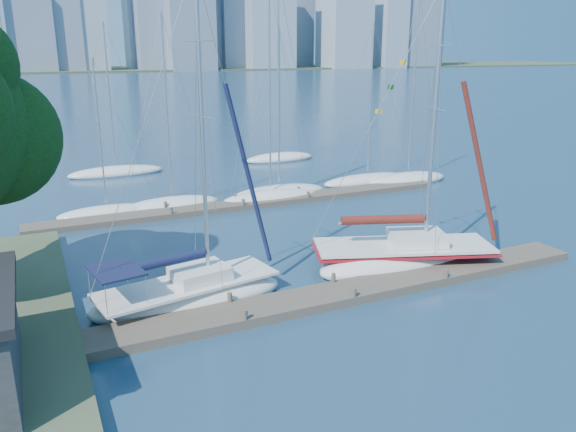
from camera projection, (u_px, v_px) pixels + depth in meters
name	position (u px, v px, depth m)	size (l,w,h in m)	color
ground	(343.00, 297.00, 25.00)	(700.00, 700.00, 0.00)	navy
near_dock	(343.00, 293.00, 24.95)	(26.00, 2.00, 0.40)	#4E4239
far_dock	(253.00, 203.00, 39.66)	(30.00, 1.80, 0.36)	#4E4239
far_shore	(42.00, 70.00, 302.94)	(800.00, 100.00, 1.50)	#38472D
sailboat_navy	(188.00, 279.00, 24.07)	(8.78, 4.18, 14.32)	silver
sailboat_maroon	(404.00, 246.00, 28.48)	(10.05, 6.19, 14.16)	silver
bg_boat_0	(107.00, 212.00, 37.36)	(6.51, 2.30, 10.47)	silver
bg_boat_1	(173.00, 204.00, 39.09)	(7.01, 3.99, 13.28)	silver
bg_boat_2	(271.00, 196.00, 41.00)	(7.76, 4.59, 15.79)	silver
bg_boat_3	(279.00, 192.00, 42.13)	(7.83, 4.73, 16.04)	silver
bg_boat_4	(367.00, 180.00, 46.44)	(8.11, 2.25, 13.01)	silver
bg_boat_5	(408.00, 179.00, 46.56)	(7.67, 4.32, 15.66)	silver
bg_boat_6	(116.00, 172.00, 49.36)	(8.46, 3.79, 13.17)	silver
bg_boat_7	(280.00, 158.00, 55.79)	(7.33, 3.40, 12.91)	silver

